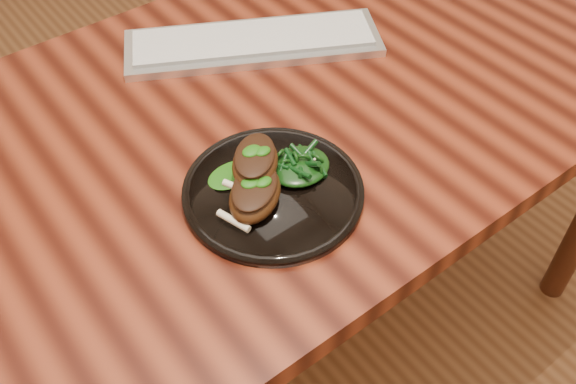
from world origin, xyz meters
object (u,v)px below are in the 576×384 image
object	(u,v)px
greens_heap	(299,163)
keyboard	(253,42)
plate	(273,191)
lamb_chop_front	(255,193)
desk	(237,157)

from	to	relation	value
greens_heap	keyboard	distance (m)	0.35
plate	lamb_chop_front	size ratio (longest dim) A/B	2.07
plate	keyboard	world-z (taller)	keyboard
plate	keyboard	distance (m)	0.37
desk	greens_heap	world-z (taller)	greens_heap
lamb_chop_front	greens_heap	xyz separation A→B (m)	(0.09, 0.01, -0.01)
desk	keyboard	world-z (taller)	keyboard
plate	lamb_chop_front	bearing A→B (deg)	-165.88
desk	lamb_chop_front	world-z (taller)	lamb_chop_front
desk	plate	bearing A→B (deg)	-105.43
plate	keyboard	bearing A→B (deg)	59.13
lamb_chop_front	greens_heap	distance (m)	0.09
lamb_chop_front	keyboard	size ratio (longest dim) A/B	0.27
desk	greens_heap	distance (m)	0.20
plate	lamb_chop_front	xyz separation A→B (m)	(-0.04, -0.01, 0.03)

